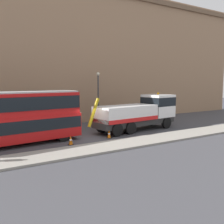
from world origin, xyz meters
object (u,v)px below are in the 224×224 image
recovery_tow_truck (139,112)px  street_lamp (98,93)px  traffic_cone_midway (109,134)px  double_decker_bus (9,117)px  traffic_cone_near_bus (71,140)px

recovery_tow_truck → street_lamp: bearing=98.0°
recovery_tow_truck → traffic_cone_midway: bearing=-165.3°
recovery_tow_truck → street_lamp: (-1.38, 5.73, 1.71)m
recovery_tow_truck → traffic_cone_midway: size_ratio=14.21×
double_decker_bus → street_lamp: (10.96, 5.78, 1.24)m
street_lamp → recovery_tow_truck: bearing=-76.5°
recovery_tow_truck → traffic_cone_near_bus: recovery_tow_truck is taller
traffic_cone_near_bus → double_decker_bus: bearing=152.1°
traffic_cone_near_bus → traffic_cone_midway: same height
double_decker_bus → traffic_cone_near_bus: double_decker_bus is taller
recovery_tow_truck → double_decker_bus: double_decker_bus is taller
double_decker_bus → traffic_cone_midway: 8.11m
double_decker_bus → street_lamp: street_lamp is taller
traffic_cone_midway → traffic_cone_near_bus: bearing=-173.2°
double_decker_bus → traffic_cone_near_bus: (3.98, -2.11, -1.89)m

